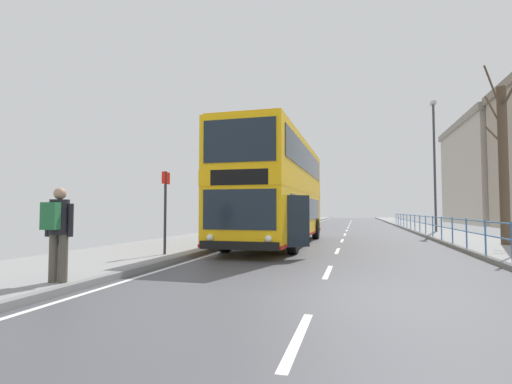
{
  "coord_description": "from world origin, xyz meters",
  "views": [
    {
      "loc": [
        0.66,
        -6.55,
        1.45
      ],
      "look_at": [
        -3.33,
        8.53,
        2.22
      ],
      "focal_mm": 26.51,
      "sensor_mm": 36.0,
      "label": 1
    }
  ],
  "objects_px": {
    "street_lamp_far_side": "(434,156)",
    "bus_stop_sign_near": "(165,203)",
    "double_decker_bus_main": "(278,191)",
    "bare_tree_far_00": "(503,161)",
    "pedestrian_companion": "(58,227)"
  },
  "relations": [
    {
      "from": "bus_stop_sign_near",
      "to": "bare_tree_far_00",
      "type": "relative_size",
      "value": 0.37
    },
    {
      "from": "pedestrian_companion",
      "to": "bus_stop_sign_near",
      "type": "relative_size",
      "value": 0.69
    },
    {
      "from": "street_lamp_far_side",
      "to": "bus_stop_sign_near",
      "type": "bearing_deg",
      "value": -123.95
    },
    {
      "from": "double_decker_bus_main",
      "to": "pedestrian_companion",
      "type": "distance_m",
      "value": 10.4
    },
    {
      "from": "bare_tree_far_00",
      "to": "pedestrian_companion",
      "type": "bearing_deg",
      "value": -135.07
    },
    {
      "from": "bus_stop_sign_near",
      "to": "bare_tree_far_00",
      "type": "height_order",
      "value": "bare_tree_far_00"
    },
    {
      "from": "pedestrian_companion",
      "to": "bare_tree_far_00",
      "type": "bearing_deg",
      "value": 44.93
    },
    {
      "from": "bus_stop_sign_near",
      "to": "bare_tree_far_00",
      "type": "distance_m",
      "value": 12.9
    },
    {
      "from": "bus_stop_sign_near",
      "to": "street_lamp_far_side",
      "type": "bearing_deg",
      "value": 56.05
    },
    {
      "from": "street_lamp_far_side",
      "to": "bare_tree_far_00",
      "type": "xyz_separation_m",
      "value": [
        0.74,
        -9.16,
        -1.49
      ]
    },
    {
      "from": "double_decker_bus_main",
      "to": "bare_tree_far_00",
      "type": "distance_m",
      "value": 8.89
    },
    {
      "from": "bare_tree_far_00",
      "to": "double_decker_bus_main",
      "type": "bearing_deg",
      "value": -175.43
    },
    {
      "from": "double_decker_bus_main",
      "to": "pedestrian_companion",
      "type": "bearing_deg",
      "value": -101.5
    },
    {
      "from": "pedestrian_companion",
      "to": "bus_stop_sign_near",
      "type": "xyz_separation_m",
      "value": [
        -0.28,
        4.55,
        0.53
      ]
    },
    {
      "from": "bus_stop_sign_near",
      "to": "double_decker_bus_main",
      "type": "bearing_deg",
      "value": 67.24
    }
  ]
}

